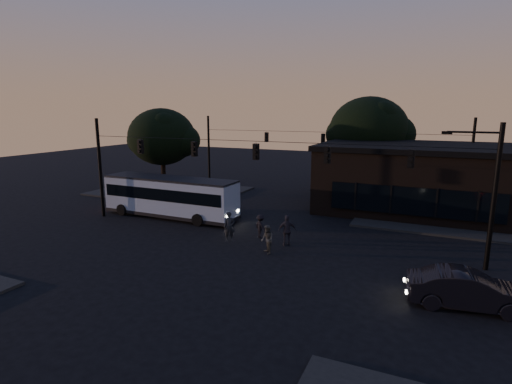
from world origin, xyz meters
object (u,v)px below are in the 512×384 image
at_px(pedestrian_a, 229,227).
at_px(pedestrian_b, 267,240).
at_px(building, 418,178).
at_px(bus, 170,195).
at_px(car, 468,290).
at_px(pedestrian_d, 261,226).
at_px(pedestrian_c, 287,230).

relative_size(pedestrian_a, pedestrian_b, 1.13).
relative_size(building, pedestrian_a, 8.17).
bearing_deg(building, bus, -149.58).
height_order(building, pedestrian_a, building).
bearing_deg(bus, car, -18.41).
height_order(bus, car, bus).
xyz_separation_m(bus, car, (19.93, -6.89, -0.93)).
relative_size(bus, pedestrian_d, 7.09).
bearing_deg(car, bus, 63.29).
distance_m(building, bus, 19.83).
height_order(building, pedestrian_b, building).
distance_m(building, pedestrian_d, 14.88).
distance_m(building, pedestrian_a, 16.90).
xyz_separation_m(building, car, (2.85, -16.92, -1.92)).
xyz_separation_m(car, pedestrian_c, (-9.47, 4.24, 0.17)).
distance_m(building, pedestrian_b, 16.21).
bearing_deg(bus, pedestrian_c, -13.54).
bearing_deg(car, pedestrian_b, 68.32).
bearing_deg(pedestrian_d, pedestrian_c, -166.09).
height_order(car, pedestrian_d, car).
xyz_separation_m(bus, pedestrian_a, (6.87, -3.33, -0.78)).
xyz_separation_m(building, pedestrian_c, (-6.62, -12.68, -1.75)).
bearing_deg(bus, building, 31.09).
height_order(building, pedestrian_c, building).
xyz_separation_m(pedestrian_a, pedestrian_d, (1.51, 1.44, -0.17)).
bearing_deg(building, pedestrian_b, -116.57).
distance_m(pedestrian_a, pedestrian_c, 3.65).
bearing_deg(pedestrian_a, pedestrian_c, -15.89).
height_order(building, car, building).
relative_size(building, pedestrian_d, 10.00).
bearing_deg(pedestrian_c, pedestrian_b, 41.96).
relative_size(bus, pedestrian_a, 5.79).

